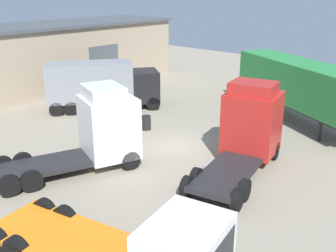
{
  "coord_description": "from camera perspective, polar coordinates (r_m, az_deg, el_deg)",
  "views": [
    {
      "loc": [
        -15.09,
        -13.21,
        8.36
      ],
      "look_at": [
        -0.94,
        -0.4,
        1.6
      ],
      "focal_mm": 42.0,
      "sensor_mm": 36.0,
      "label": 1
    }
  ],
  "objects": [
    {
      "name": "tractor_unit_white",
      "position": [
        19.2,
        -10.0,
        -0.52
      ],
      "size": [
        7.04,
        4.56,
        4.02
      ],
      "rotation": [
        0.0,
        0.0,
        -0.34
      ],
      "color": "silver",
      "rests_on": "ground_plane"
    },
    {
      "name": "tractor_unit_red",
      "position": [
        19.58,
        11.58,
        -0.14
      ],
      "size": [
        7.1,
        3.96,
        4.09
      ],
      "rotation": [
        0.0,
        0.0,
        0.23
      ],
      "color": "red",
      "rests_on": "ground_plane"
    },
    {
      "name": "oil_drum",
      "position": [
        24.34,
        -3.18,
        0.49
      ],
      "size": [
        0.58,
        0.58,
        0.88
      ],
      "color": "black",
      "rests_on": "ground_plane"
    },
    {
      "name": "box_truck_black",
      "position": [
        28.51,
        -9.65,
        6.16
      ],
      "size": [
        7.74,
        6.54,
        3.4
      ],
      "rotation": [
        0.0,
        0.0,
        -0.63
      ],
      "color": "black",
      "rests_on": "ground_plane"
    },
    {
      "name": "warehouse_building",
      "position": [
        34.5,
        -21.47,
        8.79
      ],
      "size": [
        30.56,
        7.11,
        5.45
      ],
      "color": "tan",
      "rests_on": "ground_plane"
    },
    {
      "name": "ground_plane",
      "position": [
        21.73,
        0.9,
        -3.13
      ],
      "size": [
        60.0,
        60.0,
        0.0
      ],
      "primitive_type": "plane",
      "color": "gray"
    },
    {
      "name": "container_trailer_green",
      "position": [
        26.49,
        18.46,
        5.77
      ],
      "size": [
        7.32,
        10.73,
        3.95
      ],
      "rotation": [
        0.0,
        0.0,
        -2.06
      ],
      "color": "#28843D",
      "rests_on": "ground_plane"
    }
  ]
}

